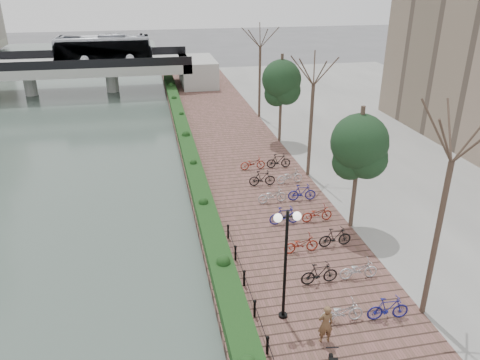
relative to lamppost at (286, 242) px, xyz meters
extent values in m
cube|color=brown|center=(1.51, 14.72, -3.63)|extent=(8.00, 75.00, 0.50)
cube|color=gray|center=(17.51, 14.72, -3.63)|extent=(24.00, 75.00, 0.50)
cube|color=#163C15|center=(-1.89, 17.22, -3.08)|extent=(1.10, 56.00, 0.60)
cylinder|color=black|center=(-1.09, -1.78, -3.03)|extent=(0.10, 0.10, 0.70)
cylinder|color=black|center=(-1.09, 0.22, -3.03)|extent=(0.10, 0.10, 0.70)
cylinder|color=black|center=(-1.09, 2.22, -3.03)|extent=(0.10, 0.10, 0.70)
cylinder|color=black|center=(-1.09, 4.22, -3.03)|extent=(0.10, 0.10, 0.70)
cylinder|color=black|center=(-1.09, 6.22, -3.03)|extent=(0.10, 0.10, 0.70)
cylinder|color=black|center=(0.00, 0.00, -1.05)|extent=(0.12, 0.12, 4.66)
cylinder|color=black|center=(0.00, 0.00, 1.03)|extent=(0.70, 0.06, 0.06)
sphere|color=white|center=(-0.35, 0.00, 1.03)|extent=(0.32, 0.32, 0.32)
sphere|color=white|center=(0.35, 0.00, 1.03)|extent=(0.32, 0.32, 0.32)
imported|color=brown|center=(1.10, -1.59, -2.60)|extent=(0.57, 0.38, 1.56)
imported|color=silver|center=(2.11, -0.80, -2.93)|extent=(0.60, 1.71, 0.90)
imported|color=black|center=(2.11, 1.80, -2.88)|extent=(0.47, 1.66, 1.00)
imported|color=maroon|center=(2.11, 4.40, -2.93)|extent=(0.60, 1.72, 0.90)
imported|color=navy|center=(2.11, 7.00, -2.88)|extent=(0.47, 1.66, 1.00)
imported|color=silver|center=(2.11, 9.60, -2.93)|extent=(0.60, 1.71, 0.90)
imported|color=black|center=(2.11, 12.20, -2.88)|extent=(0.47, 1.66, 1.00)
imported|color=maroon|center=(2.11, 14.80, -2.93)|extent=(0.60, 1.72, 0.90)
imported|color=navy|center=(3.91, -0.80, -2.88)|extent=(0.47, 1.66, 1.00)
imported|color=silver|center=(3.91, 1.80, -2.93)|extent=(0.60, 1.71, 0.90)
imported|color=black|center=(3.91, 4.40, -2.88)|extent=(0.47, 1.66, 1.00)
imported|color=maroon|center=(3.91, 7.00, -2.93)|extent=(0.60, 1.71, 0.90)
imported|color=navy|center=(3.91, 9.60, -2.88)|extent=(0.47, 1.66, 1.00)
imported|color=silver|center=(3.91, 12.20, -2.93)|extent=(0.60, 1.71, 0.90)
imported|color=black|center=(3.91, 14.80, -2.88)|extent=(0.47, 1.66, 1.00)
cube|color=#ACACA7|center=(-17.49, 42.22, -0.88)|extent=(36.00, 8.00, 1.00)
cube|color=black|center=(-17.49, 38.32, 0.07)|extent=(36.00, 0.15, 0.90)
cube|color=black|center=(-17.49, 46.12, 0.07)|extent=(36.00, 0.15, 0.90)
cylinder|color=#ACACA7|center=(-17.49, 42.22, -2.63)|extent=(1.40, 1.40, 2.50)
cylinder|color=#ACACA7|center=(-8.49, 42.22, -2.63)|extent=(1.40, 1.40, 2.50)
imported|color=silver|center=(-9.04, 42.22, 1.12)|extent=(2.52, 10.77, 3.00)
camera|label=1|loc=(-4.48, -13.93, 8.93)|focal=35.00mm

